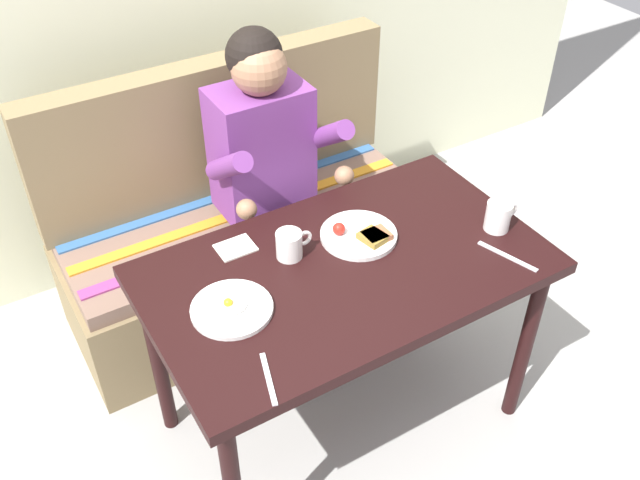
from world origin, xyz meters
name	(u,v)px	position (x,y,z in m)	size (l,w,h in m)	color
ground_plane	(341,416)	(0.00, 0.00, 0.00)	(8.00, 8.00, 0.00)	#A2A09C
table	(345,285)	(0.00, 0.00, 0.65)	(1.20, 0.70, 0.73)	black
couch	(242,232)	(0.00, 0.76, 0.33)	(1.44, 0.56, 1.00)	olive
person	(271,163)	(0.06, 0.59, 0.74)	(0.45, 0.61, 1.21)	#723580
plate_breakfast	(361,235)	(0.11, 0.08, 0.74)	(0.24, 0.24, 0.05)	white
plate_eggs	(231,307)	(-0.37, 0.00, 0.74)	(0.23, 0.23, 0.04)	white
coffee_mug	(290,244)	(-0.12, 0.12, 0.78)	(0.12, 0.08, 0.09)	white
coffee_mug_second	(499,215)	(0.50, -0.10, 0.78)	(0.12, 0.08, 0.10)	white
napkin	(236,248)	(-0.25, 0.24, 0.73)	(0.11, 0.09, 0.01)	silver
fork	(269,379)	(-0.40, -0.27, 0.73)	(0.01, 0.17, 0.01)	silver
knife	(507,256)	(0.44, -0.22, 0.73)	(0.01, 0.20, 0.01)	silver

